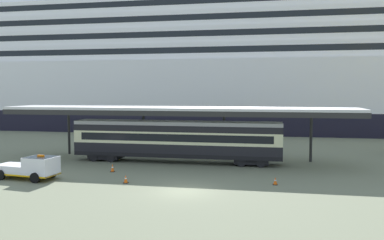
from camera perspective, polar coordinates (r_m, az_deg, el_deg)
The scene contains 8 objects.
ground_plane at distance 28.89m, azimuth -1.12°, elevation -10.09°, with size 400.00×400.00×0.00m, color #6D7359.
cruise_ship at distance 79.09m, azimuth 13.57°, elevation 6.71°, with size 154.19×31.11×32.28m.
platform_canopy at distance 39.97m, azimuth -2.09°, elevation 1.51°, with size 35.02×5.72×5.49m.
train_carriage at distance 39.83m, azimuth -2.21°, elevation -2.77°, with size 20.55×2.81×4.11m.
service_truck at distance 34.95m, azimuth -21.82°, elevation -6.22°, with size 5.42×2.78×2.02m.
traffic_cone_near at distance 31.38m, azimuth 11.74°, elevation -8.48°, with size 0.36×0.36×0.59m.
traffic_cone_mid at distance 31.70m, azimuth -9.39°, elevation -8.28°, with size 0.36×0.36×0.64m.
traffic_cone_far at distance 36.19m, azimuth -11.22°, elevation -6.69°, with size 0.36×0.36×0.70m.
Camera 1 is at (5.89, -27.38, 7.13)m, focal length 37.56 mm.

